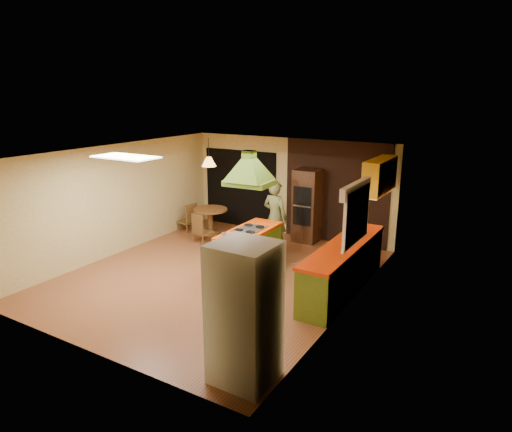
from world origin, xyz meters
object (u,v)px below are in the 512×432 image
Objects in this scene: kitchen_island at (249,249)px; dining_table at (210,216)px; refrigerator at (244,313)px; wall_oven at (307,206)px; canister_large at (354,229)px; man at (275,217)px.

kitchen_island reaches higher than dining_table.
dining_table is at bearing 131.04° from refrigerator.
dining_table is (-2.42, -0.72, -0.44)m from wall_oven.
wall_oven reaches higher than dining_table.
canister_large is (1.77, -1.70, 0.14)m from wall_oven.
canister_large is at bearing 169.82° from man.
man is at bearing -104.99° from wall_oven.
refrigerator is at bearing -91.30° from canister_large.
dining_table is (-2.18, 1.60, 0.03)m from kitchen_island.
kitchen_island is 1.03× the size of man.
canister_large is at bearing -44.20° from wall_oven.
man is 0.90× the size of refrigerator.
man reaches higher than kitchen_island.
kitchen_island is 2.38m from wall_oven.
man is 6.93× the size of canister_large.
kitchen_island is at bearing -96.24° from wall_oven.
dining_table is (-4.10, 4.87, -0.47)m from refrigerator.
canister_large is (2.01, 0.62, 0.60)m from kitchen_island.
kitchen_island is 1.96× the size of dining_table.
kitchen_island is 1.28m from man.
wall_oven is at bearing 136.13° from canister_large.
canister_large is (4.19, -0.98, 0.57)m from dining_table.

